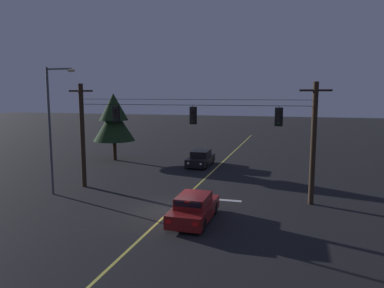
# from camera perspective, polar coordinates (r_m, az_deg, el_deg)

# --- Properties ---
(ground_plane) EXTENTS (180.00, 180.00, 0.00)m
(ground_plane) POSITION_cam_1_polar(r_m,az_deg,el_deg) (20.92, -3.36, -10.33)
(ground_plane) COLOR black
(lane_centre_stripe) EXTENTS (0.14, 60.00, 0.01)m
(lane_centre_stripe) POSITION_cam_1_polar(r_m,az_deg,el_deg) (29.69, 2.63, -4.85)
(lane_centre_stripe) COLOR #D1C64C
(lane_centre_stripe) RESTS_ON ground
(stop_bar_paint) EXTENTS (3.40, 0.36, 0.01)m
(stop_bar_paint) POSITION_cam_1_polar(r_m,az_deg,el_deg) (23.05, 3.51, -8.59)
(stop_bar_paint) COLOR silver
(stop_bar_paint) RESTS_ON ground
(signal_span_assembly) EXTENTS (17.08, 0.32, 7.21)m
(signal_span_assembly) POSITION_cam_1_polar(r_m,az_deg,el_deg) (23.32, -0.67, 1.03)
(signal_span_assembly) COLOR #2D2116
(signal_span_assembly) RESTS_ON ground
(traffic_light_leftmost) EXTENTS (0.48, 0.41, 1.22)m
(traffic_light_leftmost) POSITION_cam_1_polar(r_m,az_deg,el_deg) (25.08, -11.86, 4.56)
(traffic_light_leftmost) COLOR black
(traffic_light_left_inner) EXTENTS (0.48, 0.41, 1.22)m
(traffic_light_left_inner) POSITION_cam_1_polar(r_m,az_deg,el_deg) (23.09, 0.08, 4.46)
(traffic_light_left_inner) COLOR black
(traffic_light_centre) EXTENTS (0.48, 0.41, 1.22)m
(traffic_light_centre) POSITION_cam_1_polar(r_m,az_deg,el_deg) (22.26, 13.38, 4.13)
(traffic_light_centre) COLOR black
(car_waiting_near_lane) EXTENTS (1.80, 4.33, 1.39)m
(car_waiting_near_lane) POSITION_cam_1_polar(r_m,az_deg,el_deg) (19.15, 0.31, -10.00)
(car_waiting_near_lane) COLOR maroon
(car_waiting_near_lane) RESTS_ON ground
(car_oncoming_lead) EXTENTS (1.80, 4.42, 1.39)m
(car_oncoming_lead) POSITION_cam_1_polar(r_m,az_deg,el_deg) (33.39, 1.37, -2.29)
(car_oncoming_lead) COLOR black
(car_oncoming_lead) RESTS_ON ground
(street_lamp_corner) EXTENTS (2.11, 0.30, 8.17)m
(street_lamp_corner) POSITION_cam_1_polar(r_m,az_deg,el_deg) (24.84, -20.82, 3.58)
(street_lamp_corner) COLOR #4C4F54
(street_lamp_corner) RESTS_ON ground
(tree_verge_near) EXTENTS (4.04, 4.04, 6.59)m
(tree_verge_near) POSITION_cam_1_polar(r_m,az_deg,el_deg) (36.59, -12.10, 3.77)
(tree_verge_near) COLOR #332316
(tree_verge_near) RESTS_ON ground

